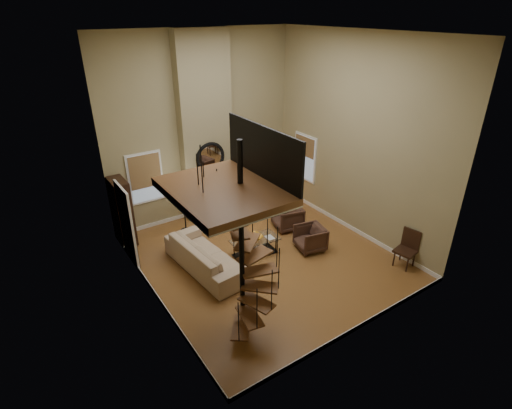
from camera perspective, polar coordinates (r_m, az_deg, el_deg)
ground at (r=10.66m, az=1.21°, el=-7.57°), size 6.00×6.50×0.01m
back_wall at (r=12.06m, az=-7.69°, el=10.84°), size 6.00×0.02×5.50m
front_wall at (r=7.21m, az=16.37°, el=-1.23°), size 6.00×0.02×5.50m
left_wall at (r=8.16m, az=-16.16°, el=2.17°), size 0.02×6.50×5.50m
right_wall at (r=11.30m, az=14.09°, el=9.20°), size 0.02×6.50×5.50m
ceiling at (r=8.83m, az=1.57°, el=23.44°), size 6.00×6.50×0.01m
baseboard_back at (r=13.04m, az=-6.96°, el=-0.61°), size 6.00×0.02×0.12m
baseboard_front at (r=8.76m, az=13.99°, el=-16.96°), size 6.00×0.02×0.12m
baseboard_left at (r=9.56m, az=-14.04°, el=-12.65°), size 0.02×6.50×0.12m
baseboard_right at (r=12.34m, az=12.69°, el=-2.79°), size 0.02×6.50×0.12m
chimney_breast at (r=11.90m, az=-7.27°, el=10.65°), size 1.60×0.38×5.50m
hearth at (r=12.53m, az=-5.53°, el=-1.94°), size 1.50×0.60×0.04m
firebox at (r=12.51m, az=-6.28°, el=0.72°), size 0.95×0.02×0.72m
mantel at (r=12.20m, az=-6.24°, el=3.12°), size 1.70×0.18×0.06m
mirror_frame at (r=11.96m, az=-6.56°, el=6.73°), size 0.94×0.10×0.94m
mirror_disc at (r=11.96m, az=-6.59°, el=6.74°), size 0.80×0.01×0.80m
vase_left at (r=11.95m, az=-8.69°, el=3.26°), size 0.24×0.24×0.25m
vase_right at (r=12.44m, az=-3.92°, el=4.37°), size 0.20×0.20×0.21m
window_back at (r=11.74m, az=-15.59°, el=3.79°), size 1.02×0.06×1.52m
window_right at (r=12.98m, az=7.04°, el=6.82°), size 0.06×1.02×1.52m
entry_door at (r=10.48m, az=-17.99°, el=-2.89°), size 0.10×1.05×2.16m
loft at (r=6.78m, az=-4.02°, el=2.62°), size 1.70×2.20×1.09m
spiral_stair at (r=7.60m, az=-1.99°, el=-6.95°), size 1.47×1.47×4.06m
hutch at (r=11.45m, az=-18.66°, el=-0.96°), size 0.39×0.84×1.87m
sofa at (r=10.09m, az=-7.25°, el=-7.26°), size 1.24×2.66×0.75m
armchair_near at (r=11.87m, az=4.88°, el=-1.81°), size 0.95×0.94×0.72m
armchair_far at (r=10.91m, az=8.11°, el=-4.73°), size 0.88×0.86×0.67m
coffee_table at (r=10.62m, az=-0.13°, el=-5.84°), size 1.30×0.70×0.47m
bowl at (r=10.54m, az=-0.28°, el=-4.74°), size 0.43×0.43×0.11m
book at (r=10.59m, az=1.90°, el=-4.82°), size 0.20×0.27×0.03m
floor_lamp at (r=11.35m, az=-10.55°, el=2.41°), size 0.39×0.39×1.70m
accent_lamp at (r=13.49m, az=-0.24°, el=1.47°), size 0.15×0.15×0.54m
side_chair at (r=10.80m, az=20.97°, el=-5.73°), size 0.57×0.57×1.01m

